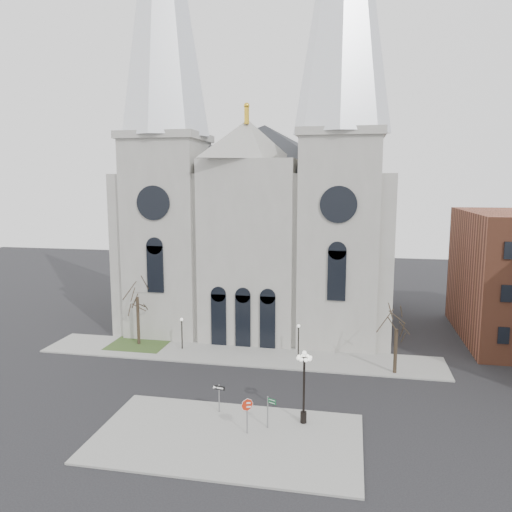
% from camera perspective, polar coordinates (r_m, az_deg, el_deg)
% --- Properties ---
extents(ground, '(160.00, 160.00, 0.00)m').
position_cam_1_polar(ground, '(40.97, -5.75, -16.36)').
color(ground, black).
rests_on(ground, ground).
extents(sidewalk_near, '(18.00, 10.00, 0.14)m').
position_cam_1_polar(sidewalk_near, '(35.91, -3.33, -20.02)').
color(sidewalk_near, gray).
rests_on(sidewalk_near, ground).
extents(sidewalk_far, '(40.00, 6.00, 0.14)m').
position_cam_1_polar(sidewalk_far, '(50.78, -2.09, -11.21)').
color(sidewalk_far, gray).
rests_on(sidewalk_far, ground).
extents(grass_patch, '(6.00, 5.00, 0.18)m').
position_cam_1_polar(grass_patch, '(55.09, -13.23, -9.81)').
color(grass_patch, '#33481F').
rests_on(grass_patch, ground).
extents(cathedral, '(33.00, 26.66, 54.00)m').
position_cam_1_polar(cathedral, '(59.41, 0.46, 9.76)').
color(cathedral, gray).
rests_on(cathedral, ground).
extents(tree_left, '(3.20, 3.20, 7.50)m').
position_cam_1_polar(tree_left, '(53.63, -13.43, -4.23)').
color(tree_left, '#2C2319').
rests_on(tree_left, ground).
extents(tree_right, '(3.20, 3.20, 6.00)m').
position_cam_1_polar(tree_right, '(46.48, 15.77, -7.72)').
color(tree_right, '#2C2319').
rests_on(tree_right, ground).
extents(ped_lamp_left, '(0.32, 0.32, 3.26)m').
position_cam_1_polar(ped_lamp_left, '(52.16, -8.47, -8.14)').
color(ped_lamp_left, black).
rests_on(ped_lamp_left, sidewalk_far).
extents(ped_lamp_right, '(0.32, 0.32, 3.26)m').
position_cam_1_polar(ped_lamp_right, '(49.57, 4.88, -8.97)').
color(ped_lamp_right, black).
rests_on(ped_lamp_right, sidewalk_far).
extents(stop_sign, '(0.88, 0.27, 2.53)m').
position_cam_1_polar(stop_sign, '(35.44, -1.02, -17.02)').
color(stop_sign, slate).
rests_on(stop_sign, sidewalk_near).
extents(globe_lamp, '(1.47, 1.47, 5.35)m').
position_cam_1_polar(globe_lamp, '(36.34, 5.51, -13.69)').
color(globe_lamp, black).
rests_on(globe_lamp, sidewalk_near).
extents(one_way_sign, '(0.94, 0.19, 2.16)m').
position_cam_1_polar(one_way_sign, '(38.57, -4.24, -15.38)').
color(one_way_sign, slate).
rests_on(one_way_sign, sidewalk_near).
extents(street_name_sign, '(0.69, 0.34, 2.31)m').
position_cam_1_polar(street_name_sign, '(36.29, 1.46, -17.14)').
color(street_name_sign, slate).
rests_on(street_name_sign, sidewalk_near).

